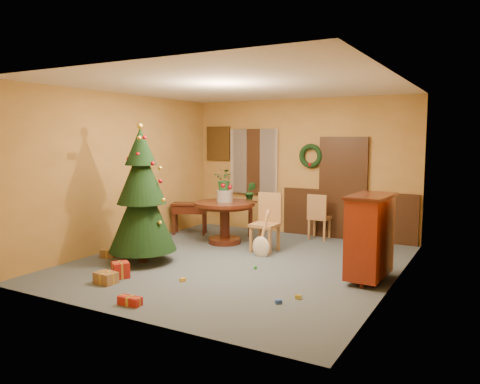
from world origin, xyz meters
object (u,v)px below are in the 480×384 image
Objects in this scene: chair_near at (267,220)px; christmas_tree at (142,197)px; dining_table at (225,214)px; sideboard at (370,235)px; writing_desk at (190,211)px.

christmas_tree is at bearing -130.14° from chair_near.
chair_near is (0.99, -0.15, -0.01)m from dining_table.
christmas_tree is 1.83× the size of sideboard.
christmas_tree reaches higher than sideboard.
chair_near reaches higher than dining_table.
dining_table is 1.20m from writing_desk.
writing_desk is at bearing 105.98° from christmas_tree.
writing_desk is 0.67× the size of sideboard.
writing_desk is at bearing 165.43° from chair_near.
christmas_tree reaches higher than chair_near.
christmas_tree is at bearing -167.27° from sideboard.
christmas_tree is 2.45m from writing_desk.
chair_near reaches higher than writing_desk.
dining_table is 0.52× the size of christmas_tree.
sideboard reaches higher than writing_desk.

